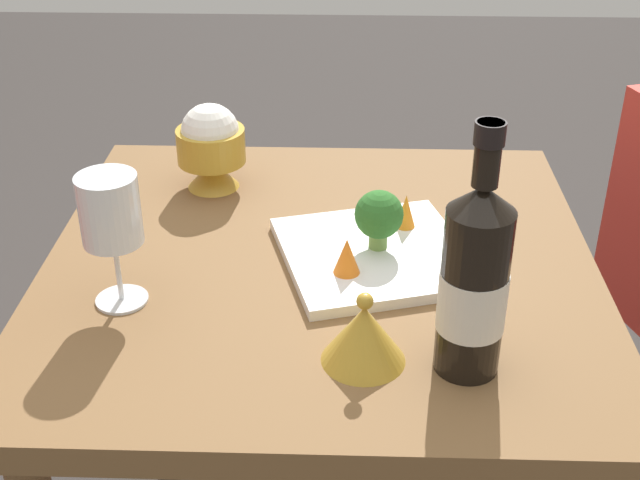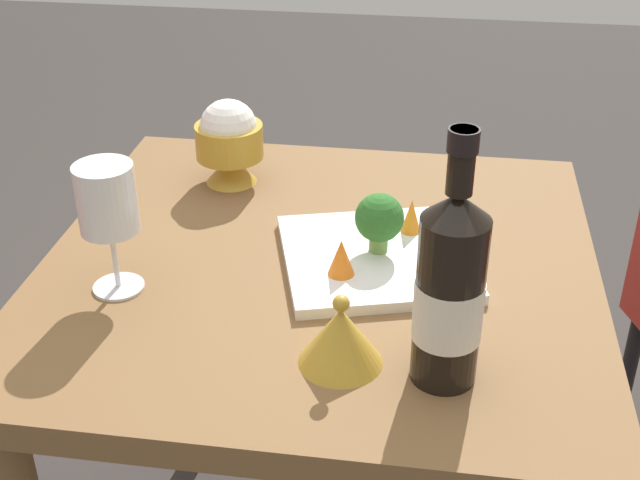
% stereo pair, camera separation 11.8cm
% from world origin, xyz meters
% --- Properties ---
extents(dining_table, '(0.77, 0.77, 0.73)m').
position_xyz_m(dining_table, '(0.00, 0.00, 0.63)').
color(dining_table, brown).
rests_on(dining_table, ground_plane).
extents(wine_bottle, '(0.08, 0.08, 0.30)m').
position_xyz_m(wine_bottle, '(-0.24, -0.18, 0.85)').
color(wine_bottle, black).
rests_on(wine_bottle, dining_table).
extents(wine_glass, '(0.08, 0.08, 0.18)m').
position_xyz_m(wine_glass, '(-0.11, 0.25, 0.86)').
color(wine_glass, white).
rests_on(wine_glass, dining_table).
extents(rice_bowl, '(0.11, 0.11, 0.14)m').
position_xyz_m(rice_bowl, '(0.22, 0.18, 0.81)').
color(rice_bowl, gold).
rests_on(rice_bowl, dining_table).
extents(rice_bowl_lid, '(0.10, 0.10, 0.09)m').
position_xyz_m(rice_bowl_lid, '(-0.23, -0.06, 0.77)').
color(rice_bowl_lid, gold).
rests_on(rice_bowl_lid, dining_table).
extents(serving_plate, '(0.31, 0.31, 0.02)m').
position_xyz_m(serving_plate, '(0.00, -0.08, 0.74)').
color(serving_plate, white).
rests_on(serving_plate, dining_table).
extents(broccoli_floret, '(0.07, 0.07, 0.09)m').
position_xyz_m(broccoli_floret, '(0.01, -0.08, 0.80)').
color(broccoli_floret, '#729E4C').
rests_on(broccoli_floret, serving_plate).
extents(carrot_garnish_left, '(0.04, 0.04, 0.05)m').
position_xyz_m(carrot_garnish_left, '(-0.06, -0.04, 0.78)').
color(carrot_garnish_left, orange).
rests_on(carrot_garnish_left, serving_plate).
extents(carrot_garnish_right, '(0.03, 0.03, 0.05)m').
position_xyz_m(carrot_garnish_right, '(0.07, -0.12, 0.77)').
color(carrot_garnish_right, orange).
rests_on(carrot_garnish_right, serving_plate).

